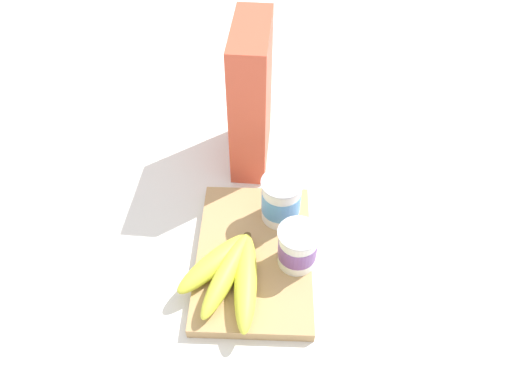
% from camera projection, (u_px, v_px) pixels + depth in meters
% --- Properties ---
extents(ground_plane, '(2.40, 2.40, 0.00)m').
position_uv_depth(ground_plane, '(254.00, 259.00, 0.83)').
color(ground_plane, silver).
extents(cutting_board, '(0.31, 0.20, 0.02)m').
position_uv_depth(cutting_board, '(254.00, 255.00, 0.83)').
color(cutting_board, tan).
rests_on(cutting_board, ground_plane).
extents(cereal_box, '(0.19, 0.08, 0.30)m').
position_uv_depth(cereal_box, '(251.00, 98.00, 0.91)').
color(cereal_box, '#D85138').
rests_on(cereal_box, ground_plane).
extents(yogurt_cup_front, '(0.08, 0.08, 0.09)m').
position_uv_depth(yogurt_cup_front, '(281.00, 200.00, 0.84)').
color(yogurt_cup_front, white).
rests_on(yogurt_cup_front, cutting_board).
extents(yogurt_cup_back, '(0.07, 0.07, 0.08)m').
position_uv_depth(yogurt_cup_back, '(298.00, 247.00, 0.78)').
color(yogurt_cup_back, white).
rests_on(yogurt_cup_back, cutting_board).
extents(banana_bunch, '(0.20, 0.14, 0.04)m').
position_uv_depth(banana_bunch, '(230.00, 273.00, 0.77)').
color(banana_bunch, yellow).
rests_on(banana_bunch, cutting_board).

